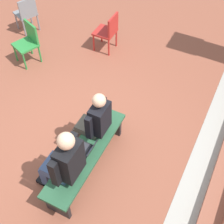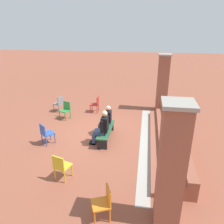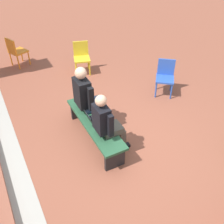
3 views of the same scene
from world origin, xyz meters
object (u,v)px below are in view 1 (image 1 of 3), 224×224
(bench, at_px, (86,155))
(person_adult, at_px, (63,162))
(plastic_chair_near_bench_right, at_px, (28,41))
(person_student, at_px, (94,121))
(plastic_chair_near_bench_left, at_px, (27,12))
(laptop, at_px, (86,151))
(plastic_chair_far_right, at_px, (108,30))

(bench, bearing_deg, person_adult, -9.30)
(person_adult, height_order, plastic_chair_near_bench_right, person_adult)
(bench, xyz_separation_m, plastic_chair_near_bench_right, (-1.75, -2.33, 0.13))
(person_adult, relative_size, plastic_chair_near_bench_right, 1.66)
(person_student, height_order, person_adult, person_adult)
(person_adult, distance_m, plastic_chair_near_bench_left, 4.19)
(laptop, height_order, plastic_chair_near_bench_left, plastic_chair_near_bench_left)
(person_student, bearing_deg, plastic_chair_near_bench_right, -121.06)
(bench, distance_m, plastic_chair_near_bench_left, 3.94)
(plastic_chair_far_right, height_order, plastic_chair_near_bench_left, same)
(plastic_chair_near_bench_right, height_order, plastic_chair_far_right, same)
(bench, distance_m, plastic_chair_near_bench_right, 2.92)
(plastic_chair_near_bench_left, bearing_deg, bench, 49.15)
(bench, bearing_deg, person_student, -170.71)
(person_student, distance_m, plastic_chair_far_right, 2.60)
(plastic_chair_near_bench_left, bearing_deg, laptop, 49.07)
(plastic_chair_near_bench_right, bearing_deg, bench, 52.99)
(plastic_chair_far_right, bearing_deg, person_student, 22.54)
(bench, bearing_deg, plastic_chair_near_bench_left, -130.85)
(plastic_chair_far_right, bearing_deg, laptop, 20.89)
(plastic_chair_near_bench_left, bearing_deg, plastic_chair_near_bench_right, 38.50)
(person_student, distance_m, person_adult, 0.82)
(bench, distance_m, person_student, 0.52)
(bench, height_order, person_adult, person_adult)
(bench, xyz_separation_m, person_adult, (0.43, -0.07, 0.38))
(person_student, bearing_deg, bench, 9.29)
(laptop, bearing_deg, plastic_chair_near_bench_right, -127.14)
(bench, bearing_deg, laptop, 34.56)
(plastic_chair_near_bench_right, bearing_deg, laptop, 52.86)
(plastic_chair_near_bench_right, distance_m, plastic_chair_far_right, 1.64)
(bench, relative_size, person_adult, 1.29)
(bench, xyz_separation_m, plastic_chair_near_bench_left, (-2.58, -2.98, 0.13))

